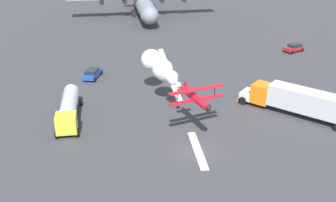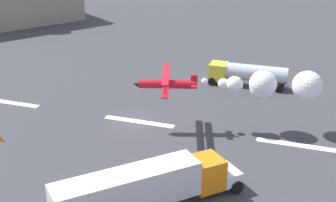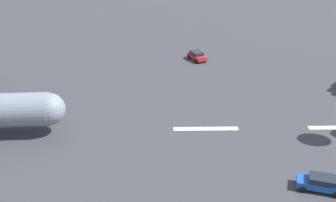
{
  "view_description": "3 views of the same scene",
  "coord_description": "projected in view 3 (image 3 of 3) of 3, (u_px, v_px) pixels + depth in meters",
  "views": [
    {
      "loc": [
        -37.53,
        8.19,
        23.81
      ],
      "look_at": [
        5.15,
        2.69,
        3.82
      ],
      "focal_mm": 42.85,
      "sensor_mm": 36.0,
      "label": 1
    },
    {
      "loc": [
        17.91,
        -42.74,
        21.66
      ],
      "look_at": [
        3.41,
        -0.25,
        2.99
      ],
      "focal_mm": 50.19,
      "sensor_mm": 36.0,
      "label": 2
    },
    {
      "loc": [
        39.0,
        46.52,
        25.51
      ],
      "look_at": [
        38.17,
        0.0,
        3.81
      ],
      "focal_mm": 46.0,
      "sensor_mm": 36.0,
      "label": 3
    }
  ],
  "objects": [
    {
      "name": "airport_staff_sedan",
      "position": [
        321.0,
        183.0,
        41.5
      ],
      "size": [
        4.7,
        3.04,
        1.52
      ],
      "color": "#194CA5",
      "rests_on": "ground"
    },
    {
      "name": "followme_car_yellow",
      "position": [
        197.0,
        56.0,
        75.58
      ],
      "size": [
        3.33,
        4.41,
        1.52
      ],
      "color": "#B21E23",
      "rests_on": "ground"
    },
    {
      "name": "runway_stripe_5",
      "position": [
        206.0,
        129.0,
        53.02
      ],
      "size": [
        8.0,
        0.9,
        0.01
      ],
      "primitive_type": "cube",
      "color": "white",
      "rests_on": "ground"
    }
  ]
}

